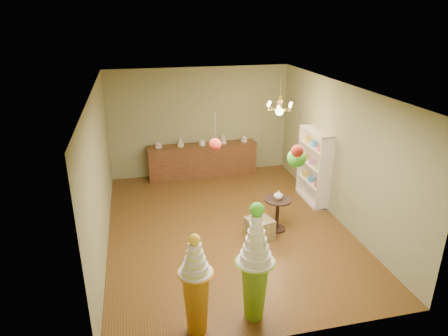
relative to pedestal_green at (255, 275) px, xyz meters
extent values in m
plane|color=brown|center=(0.23, 2.75, -0.76)|extent=(6.50, 6.50, 0.00)
plane|color=silver|center=(0.23, 2.75, 2.24)|extent=(6.50, 6.50, 0.00)
cube|color=gray|center=(0.23, 6.00, 0.74)|extent=(5.00, 0.04, 3.00)
cube|color=gray|center=(0.23, -0.50, 0.74)|extent=(5.00, 0.04, 3.00)
cube|color=gray|center=(-2.27, 2.75, 0.74)|extent=(0.04, 6.50, 3.00)
cube|color=gray|center=(2.73, 2.75, 0.74)|extent=(0.04, 6.50, 3.00)
cone|color=#75A725|center=(0.00, 0.00, -0.27)|extent=(0.51, 0.51, 0.98)
cylinder|color=silver|center=(0.00, 0.00, 0.23)|extent=(0.69, 0.69, 0.03)
cylinder|color=silver|center=(0.00, 0.00, 0.31)|extent=(0.57, 0.57, 0.12)
cylinder|color=silver|center=(0.00, 0.00, 0.43)|extent=(0.46, 0.46, 0.12)
cylinder|color=silver|center=(0.00, 0.00, 0.55)|extent=(0.38, 0.38, 0.12)
cylinder|color=silver|center=(0.00, 0.00, 0.68)|extent=(0.31, 0.31, 0.12)
cylinder|color=silver|center=(0.00, 0.00, 0.80)|extent=(0.26, 0.26, 0.12)
cylinder|color=silver|center=(0.00, 0.00, 0.92)|extent=(0.21, 0.21, 0.12)
sphere|color=green|center=(0.00, 0.00, 1.07)|extent=(0.20, 0.20, 0.20)
cone|color=orange|center=(-0.89, -0.10, -0.26)|extent=(0.42, 0.42, 1.01)
cylinder|color=silver|center=(-0.89, -0.10, 0.26)|extent=(0.50, 0.50, 0.03)
cylinder|color=silver|center=(-0.89, -0.10, 0.33)|extent=(0.38, 0.38, 0.11)
cylinder|color=silver|center=(-0.89, -0.10, 0.44)|extent=(0.30, 0.30, 0.11)
cylinder|color=silver|center=(-0.89, -0.10, 0.55)|extent=(0.24, 0.24, 0.11)
cylinder|color=silver|center=(-0.89, -0.10, 0.66)|extent=(0.19, 0.19, 0.11)
sphere|color=gold|center=(-0.89, -0.10, 0.78)|extent=(0.16, 0.16, 0.16)
cube|color=olive|center=(0.77, 2.14, -0.54)|extent=(0.60, 0.60, 0.44)
cube|color=brown|center=(0.23, 5.72, -0.31)|extent=(3.00, 0.50, 0.90)
cube|color=brown|center=(0.23, 5.72, 0.14)|extent=(3.04, 0.54, 0.03)
cylinder|color=silver|center=(-0.97, 5.72, 0.24)|extent=(0.18, 0.18, 0.16)
cylinder|color=silver|center=(-0.37, 5.72, 0.28)|extent=(0.18, 0.18, 0.24)
cylinder|color=silver|center=(0.23, 5.72, 0.24)|extent=(0.18, 0.18, 0.16)
cylinder|color=silver|center=(0.83, 5.72, 0.28)|extent=(0.18, 0.18, 0.24)
cylinder|color=silver|center=(1.43, 5.72, 0.24)|extent=(0.18, 0.18, 0.16)
cube|color=white|center=(2.71, 3.55, 0.14)|extent=(0.04, 1.20, 1.80)
cube|color=white|center=(2.55, 3.55, -0.26)|extent=(0.30, 1.14, 0.03)
cube|color=white|center=(2.55, 3.55, 0.19)|extent=(0.30, 1.14, 0.03)
cube|color=white|center=(2.55, 3.55, 0.64)|extent=(0.30, 1.14, 0.03)
cylinder|color=black|center=(1.24, 2.40, -0.74)|extent=(0.39, 0.39, 0.04)
cylinder|color=black|center=(1.24, 2.40, -0.41)|extent=(0.08, 0.08, 0.71)
cylinder|color=black|center=(1.24, 2.40, -0.06)|extent=(0.58, 0.58, 0.04)
imported|color=white|center=(1.24, 2.40, 0.06)|extent=(0.19, 0.19, 0.19)
cylinder|color=#3C332B|center=(-0.35, 1.11, 1.96)|extent=(0.01, 0.01, 0.55)
sphere|color=#B62B1D|center=(-0.35, 1.11, 1.69)|extent=(0.19, 0.19, 0.19)
cylinder|color=#3C332B|center=(0.78, 0.55, 1.90)|extent=(0.01, 0.01, 0.67)
sphere|color=green|center=(0.78, 0.55, 1.57)|extent=(0.28, 0.28, 0.28)
cylinder|color=#3C332B|center=(0.67, 0.32, 2.00)|extent=(0.01, 0.01, 0.48)
sphere|color=#B62B1D|center=(0.67, 0.32, 1.76)|extent=(0.18, 0.18, 0.18)
cylinder|color=#E7BE51|center=(1.68, 3.73, 1.99)|extent=(0.02, 0.02, 0.50)
cylinder|color=#E7BE51|center=(1.68, 3.73, 1.69)|extent=(0.10, 0.10, 0.30)
sphere|color=#FEC68C|center=(1.68, 3.73, 1.49)|extent=(0.18, 0.18, 0.18)
camera|label=1|loc=(-1.54, -4.65, 3.61)|focal=32.00mm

